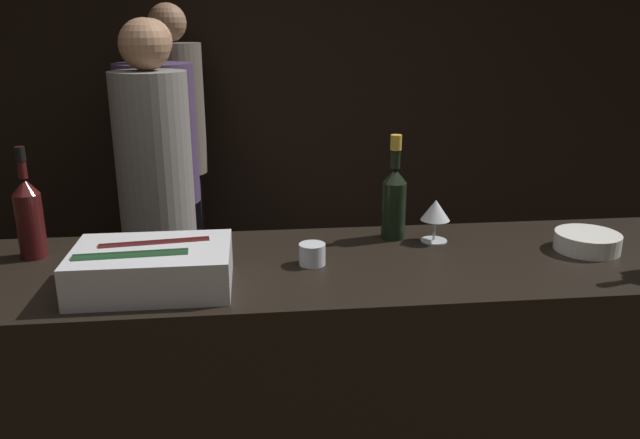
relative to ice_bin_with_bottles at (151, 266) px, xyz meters
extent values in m
cube|color=black|center=(0.46, 2.48, 0.38)|extent=(6.40, 0.06, 2.80)
cube|color=black|center=(0.46, 0.13, -0.54)|extent=(2.43, 0.62, 0.96)
cube|color=silver|center=(0.00, 0.00, 0.00)|extent=(0.40, 0.27, 0.11)
cylinder|color=#143319|center=(-0.04, -0.04, 0.02)|extent=(0.28, 0.09, 0.07)
cylinder|color=#380F0F|center=(0.01, 0.04, 0.02)|extent=(0.29, 0.10, 0.07)
cylinder|color=silver|center=(1.27, 0.14, -0.03)|extent=(0.19, 0.19, 0.05)
cylinder|color=gray|center=(1.27, 0.14, -0.01)|extent=(0.16, 0.16, 0.01)
cylinder|color=silver|center=(0.83, 0.27, -0.06)|extent=(0.08, 0.08, 0.00)
cylinder|color=silver|center=(0.83, 0.27, -0.02)|extent=(0.01, 0.01, 0.07)
cone|color=silver|center=(0.83, 0.27, 0.04)|extent=(0.09, 0.09, 0.06)
cylinder|color=silver|center=(0.43, 0.12, -0.03)|extent=(0.08, 0.08, 0.06)
sphere|color=#EFB256|center=(0.43, 0.12, -0.03)|extent=(0.03, 0.03, 0.03)
cylinder|color=#380F0F|center=(-0.38, 0.27, 0.04)|extent=(0.08, 0.08, 0.19)
cone|color=#380F0F|center=(-0.38, 0.27, 0.16)|extent=(0.08, 0.08, 0.05)
cylinder|color=#380F0F|center=(-0.38, 0.27, 0.22)|extent=(0.02, 0.02, 0.09)
cylinder|color=black|center=(-0.38, 0.27, 0.25)|extent=(0.03, 0.03, 0.04)
cylinder|color=black|center=(0.71, 0.32, 0.03)|extent=(0.08, 0.08, 0.18)
cone|color=black|center=(0.71, 0.32, 0.15)|extent=(0.08, 0.08, 0.05)
cylinder|color=black|center=(0.71, 0.32, 0.22)|extent=(0.03, 0.03, 0.10)
cylinder|color=gold|center=(0.71, 0.32, 0.25)|extent=(0.03, 0.03, 0.05)
cube|color=black|center=(-0.15, 1.14, -0.65)|extent=(0.24, 0.18, 0.74)
cylinder|color=slate|center=(-0.15, 1.14, 0.07)|extent=(0.32, 0.32, 0.69)
sphere|color=#997051|center=(-0.15, 1.14, 0.52)|extent=(0.21, 0.21, 0.21)
cube|color=black|center=(-0.20, 1.64, -0.65)|extent=(0.29, 0.21, 0.74)
cylinder|color=#473356|center=(-0.20, 1.64, 0.07)|extent=(0.39, 0.39, 0.69)
sphere|color=tan|center=(-0.20, 1.64, 0.52)|extent=(0.21, 0.21, 0.21)
cube|color=black|center=(-0.17, 2.08, -0.63)|extent=(0.26, 0.19, 0.79)
cylinder|color=#60564C|center=(-0.17, 2.08, 0.13)|extent=(0.35, 0.35, 0.73)
sphere|color=#997051|center=(-0.17, 2.08, 0.60)|extent=(0.21, 0.21, 0.21)
camera|label=1|loc=(0.27, -1.53, 0.60)|focal=35.00mm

